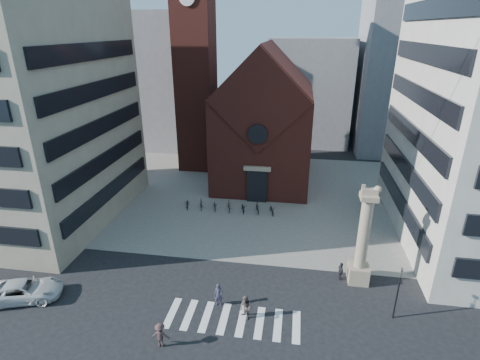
% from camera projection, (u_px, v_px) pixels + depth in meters
% --- Properties ---
extents(ground, '(120.00, 120.00, 0.00)m').
position_uv_depth(ground, '(232.00, 292.00, 29.80)').
color(ground, black).
rests_on(ground, ground).
extents(piazza, '(46.00, 30.00, 0.05)m').
position_uv_depth(piazza, '(259.00, 194.00, 47.17)').
color(piazza, gray).
rests_on(piazza, ground).
extents(zebra_crossing, '(10.20, 3.20, 0.01)m').
position_uv_depth(zebra_crossing, '(233.00, 319.00, 26.97)').
color(zebra_crossing, white).
rests_on(zebra_crossing, ground).
extents(church, '(12.00, 16.65, 18.00)m').
position_uv_depth(church, '(265.00, 121.00, 49.69)').
color(church, maroon).
rests_on(church, ground).
extents(campanile, '(5.50, 5.50, 31.20)m').
position_uv_depth(campanile, '(195.00, 58.00, 50.91)').
color(campanile, maroon).
rests_on(campanile, ground).
extents(building_left, '(18.00, 20.00, 26.00)m').
position_uv_depth(building_left, '(13.00, 98.00, 37.49)').
color(building_left, '#9F937B').
rests_on(building_left, ground).
extents(bg_block_left, '(16.00, 14.00, 22.00)m').
position_uv_depth(bg_block_left, '(159.00, 81.00, 65.11)').
color(bg_block_left, gray).
rests_on(bg_block_left, ground).
extents(bg_block_mid, '(14.00, 12.00, 18.00)m').
position_uv_depth(bg_block_mid, '(309.00, 91.00, 66.70)').
color(bg_block_mid, gray).
rests_on(bg_block_mid, ground).
extents(bg_block_right, '(16.00, 14.00, 24.00)m').
position_uv_depth(bg_block_right, '(411.00, 78.00, 60.52)').
color(bg_block_right, gray).
rests_on(bg_block_right, ground).
extents(lion_column, '(1.63, 1.60, 8.68)m').
position_uv_depth(lion_column, '(362.00, 245.00, 29.80)').
color(lion_column, gray).
rests_on(lion_column, ground).
extents(traffic_light, '(0.13, 0.16, 4.30)m').
position_uv_depth(traffic_light, '(398.00, 292.00, 26.29)').
color(traffic_light, black).
rests_on(traffic_light, ground).
extents(white_car, '(6.05, 4.10, 1.54)m').
position_uv_depth(white_car, '(24.00, 290.00, 28.79)').
color(white_car, silver).
rests_on(white_car, ground).
extents(pedestrian_0, '(0.69, 0.46, 1.87)m').
position_uv_depth(pedestrian_0, '(219.00, 295.00, 28.06)').
color(pedestrian_0, '#2E2C3D').
rests_on(pedestrian_0, ground).
extents(pedestrian_1, '(1.16, 1.16, 1.90)m').
position_uv_depth(pedestrian_1, '(245.00, 308.00, 26.75)').
color(pedestrian_1, '#594C47').
rests_on(pedestrian_1, ground).
extents(pedestrian_2, '(0.64, 1.01, 1.60)m').
position_uv_depth(pedestrian_2, '(341.00, 271.00, 31.00)').
color(pedestrian_2, '#26282E').
rests_on(pedestrian_2, ground).
extents(pedestrian_3, '(1.19, 0.72, 1.80)m').
position_uv_depth(pedestrian_3, '(161.00, 335.00, 24.45)').
color(pedestrian_3, '#422C2C').
rests_on(pedestrian_3, ground).
extents(scooter_0, '(1.12, 2.02, 1.01)m').
position_uv_depth(scooter_0, '(187.00, 204.00, 43.46)').
color(scooter_0, black).
rests_on(scooter_0, piazza).
extents(scooter_1, '(0.97, 1.93, 1.12)m').
position_uv_depth(scooter_1, '(201.00, 204.00, 43.21)').
color(scooter_1, black).
rests_on(scooter_1, piazza).
extents(scooter_2, '(1.12, 2.02, 1.01)m').
position_uv_depth(scooter_2, '(215.00, 206.00, 42.99)').
color(scooter_2, black).
rests_on(scooter_2, piazza).
extents(scooter_3, '(0.97, 1.93, 1.12)m').
position_uv_depth(scooter_3, '(229.00, 206.00, 42.74)').
color(scooter_3, black).
rests_on(scooter_3, piazza).
extents(scooter_4, '(1.12, 2.02, 1.01)m').
position_uv_depth(scooter_4, '(243.00, 208.00, 42.52)').
color(scooter_4, black).
rests_on(scooter_4, piazza).
extents(scooter_5, '(0.97, 1.93, 1.12)m').
position_uv_depth(scooter_5, '(258.00, 208.00, 42.26)').
color(scooter_5, black).
rests_on(scooter_5, piazza).
extents(scooter_6, '(1.12, 2.02, 1.01)m').
position_uv_depth(scooter_6, '(272.00, 210.00, 42.05)').
color(scooter_6, black).
rests_on(scooter_6, piazza).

